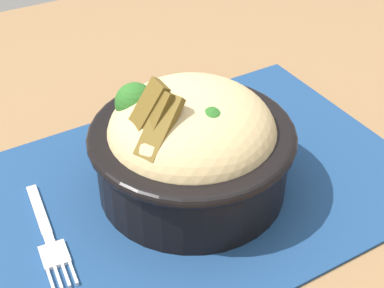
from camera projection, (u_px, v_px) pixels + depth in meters
name	position (u px, v px, depth m)	size (l,w,h in m)	color
table	(130.00, 248.00, 0.56)	(1.27, 0.93, 0.76)	olive
placemat	(170.00, 195.00, 0.53)	(0.46, 0.29, 0.00)	navy
bowl	(191.00, 144.00, 0.51)	(0.20, 0.20, 0.12)	black
fork	(49.00, 238.00, 0.48)	(0.02, 0.13, 0.00)	silver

